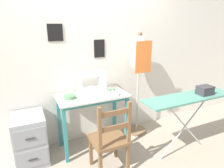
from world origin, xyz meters
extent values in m
plane|color=tan|center=(0.00, 0.00, 0.00)|extent=(14.00, 14.00, 0.00)
cube|color=silver|center=(0.00, 0.53, 1.27)|extent=(10.00, 0.05, 2.55)
cube|color=black|center=(-0.37, 0.50, 1.58)|extent=(0.19, 0.01, 0.21)
cube|color=black|center=(0.22, 0.50, 1.34)|extent=(0.15, 0.01, 0.25)
cube|color=silver|center=(0.00, 0.23, 0.77)|extent=(0.93, 0.47, 0.02)
cube|color=teal|center=(0.00, 0.04, 0.73)|extent=(0.85, 0.03, 0.04)
cube|color=teal|center=(-0.42, 0.04, 0.38)|extent=(0.04, 0.04, 0.75)
cube|color=teal|center=(0.42, 0.04, 0.38)|extent=(0.04, 0.04, 0.75)
cube|color=teal|center=(-0.42, 0.43, 0.38)|extent=(0.04, 0.04, 0.75)
cube|color=teal|center=(0.42, 0.43, 0.38)|extent=(0.04, 0.04, 0.75)
cube|color=white|center=(0.04, 0.35, 0.82)|extent=(0.38, 0.15, 0.08)
cube|color=white|center=(0.19, 0.35, 0.96)|extent=(0.09, 0.13, 0.21)
cube|color=white|center=(0.02, 0.35, 1.03)|extent=(0.33, 0.11, 0.07)
cube|color=white|center=(-0.13, 0.35, 0.93)|extent=(0.04, 0.08, 0.14)
cylinder|color=#B22D2D|center=(0.24, 0.35, 0.96)|extent=(0.02, 0.06, 0.06)
cylinder|color=#99999E|center=(0.19, 0.35, 1.08)|extent=(0.01, 0.01, 0.02)
cylinder|color=#56895B|center=(-0.30, 0.23, 0.80)|extent=(0.15, 0.15, 0.05)
cylinder|color=#2F4B32|center=(-0.30, 0.23, 0.82)|extent=(0.12, 0.12, 0.01)
cube|color=silver|center=(0.37, 0.12, 0.78)|extent=(0.07, 0.09, 0.00)
cube|color=silver|center=(0.38, 0.11, 0.78)|extent=(0.09, 0.07, 0.00)
torus|color=black|center=(0.32, 0.07, 0.78)|extent=(0.03, 0.03, 0.01)
torus|color=black|center=(0.32, 0.07, 0.78)|extent=(0.03, 0.03, 0.01)
cylinder|color=green|center=(0.28, 0.28, 0.80)|extent=(0.03, 0.03, 0.04)
cylinder|color=beige|center=(0.28, 0.28, 0.82)|extent=(0.04, 0.04, 0.00)
cylinder|color=beige|center=(0.28, 0.28, 0.78)|extent=(0.04, 0.04, 0.00)
cylinder|color=green|center=(0.34, 0.27, 0.79)|extent=(0.03, 0.03, 0.03)
cylinder|color=beige|center=(0.34, 0.27, 0.81)|extent=(0.04, 0.04, 0.00)
cylinder|color=beige|center=(0.34, 0.27, 0.78)|extent=(0.04, 0.04, 0.00)
cube|color=brown|center=(0.01, -0.29, 0.40)|extent=(0.40, 0.38, 0.04)
cube|color=brown|center=(-0.16, -0.13, 0.19)|extent=(0.04, 0.04, 0.38)
cube|color=brown|center=(0.18, -0.13, 0.19)|extent=(0.04, 0.04, 0.38)
cube|color=brown|center=(-0.16, -0.45, 0.19)|extent=(0.04, 0.04, 0.38)
cube|color=brown|center=(0.18, -0.45, 0.19)|extent=(0.04, 0.04, 0.38)
cube|color=brown|center=(-0.16, -0.45, 0.66)|extent=(0.04, 0.04, 0.48)
cube|color=brown|center=(0.18, -0.45, 0.66)|extent=(0.04, 0.04, 0.48)
cube|color=brown|center=(0.01, -0.45, 0.81)|extent=(0.34, 0.02, 0.06)
cube|color=brown|center=(0.01, -0.45, 0.64)|extent=(0.34, 0.02, 0.06)
cube|color=#93999E|center=(-0.82, 0.26, 0.31)|extent=(0.38, 0.45, 0.63)
cube|color=gray|center=(-0.82, 0.03, 0.45)|extent=(0.35, 0.01, 0.23)
cube|color=#333338|center=(-0.82, 0.02, 0.45)|extent=(0.10, 0.01, 0.02)
cube|color=gray|center=(-0.82, 0.03, 0.18)|extent=(0.35, 0.01, 0.23)
cube|color=#333338|center=(-0.82, 0.02, 0.18)|extent=(0.10, 0.01, 0.02)
cylinder|color=#846647|center=(0.76, 0.31, 0.01)|extent=(0.32, 0.32, 0.03)
cylinder|color=#ADA89E|center=(0.76, 0.31, 0.55)|extent=(0.03, 0.03, 1.04)
ellipsoid|color=beige|center=(0.76, 0.31, 1.26)|extent=(0.30, 0.22, 0.53)
sphere|color=brown|center=(0.76, 0.31, 1.54)|extent=(0.06, 0.06, 0.06)
cube|color=orange|center=(0.76, 0.20, 1.23)|extent=(0.26, 0.01, 0.45)
cube|color=#518E7A|center=(1.05, -0.41, 0.80)|extent=(1.23, 0.32, 0.02)
cylinder|color=#B7B7BC|center=(1.05, -0.41, 0.40)|extent=(0.76, 0.02, 0.80)
cylinder|color=#B7B7BC|center=(1.05, -0.41, 0.40)|extent=(0.76, 0.02, 0.80)
cube|color=#333338|center=(1.28, -0.45, 0.87)|extent=(0.19, 0.14, 0.10)
cube|color=#38383D|center=(1.28, -0.45, 0.92)|extent=(0.20, 0.15, 0.01)
camera|label=1|loc=(-0.80, -2.13, 1.71)|focal=32.00mm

